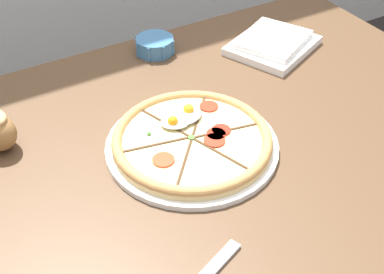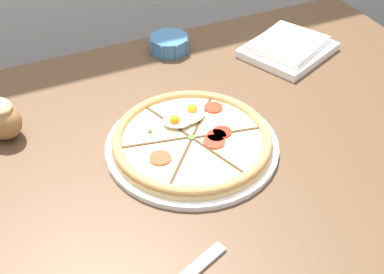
{
  "view_description": "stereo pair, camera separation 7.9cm",
  "coord_description": "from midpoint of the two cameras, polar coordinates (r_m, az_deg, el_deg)",
  "views": [
    {
      "loc": [
        -0.36,
        -0.73,
        1.47
      ],
      "look_at": [
        0.05,
        -0.02,
        0.79
      ],
      "focal_mm": 50.0,
      "sensor_mm": 36.0,
      "label": 1
    },
    {
      "loc": [
        -0.29,
        -0.77,
        1.47
      ],
      "look_at": [
        0.05,
        -0.02,
        0.79
      ],
      "focal_mm": 50.0,
      "sensor_mm": 36.0,
      "label": 2
    }
  ],
  "objects": [
    {
      "name": "dining_table",
      "position": [
        1.15,
        -0.83,
        -4.98
      ],
      "size": [
        1.52,
        0.91,
        0.76
      ],
      "color": "#513823",
      "rests_on": "ground_plane"
    },
    {
      "name": "pizza",
      "position": [
        1.08,
        2.08,
        -0.49
      ],
      "size": [
        0.35,
        0.35,
        0.05
      ],
      "color": "white",
      "rests_on": "dining_table"
    },
    {
      "name": "ramekin_bowl",
      "position": [
        1.4,
        -0.82,
        9.92
      ],
      "size": [
        0.1,
        0.1,
        0.04
      ],
      "color": "teal",
      "rests_on": "dining_table"
    },
    {
      "name": "napkin_folded",
      "position": [
        1.42,
        11.81,
        9.26
      ],
      "size": [
        0.27,
        0.25,
        0.04
      ],
      "rotation": [
        0.0,
        0.0,
        0.41
      ],
      "color": "white",
      "rests_on": "dining_table"
    },
    {
      "name": "bread_piece_near",
      "position": [
        1.15,
        -17.91,
        1.87
      ],
      "size": [
        0.11,
        0.12,
        0.09
      ],
      "rotation": [
        0.0,
        0.0,
        2.08
      ],
      "color": "olive",
      "rests_on": "dining_table"
    }
  ]
}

